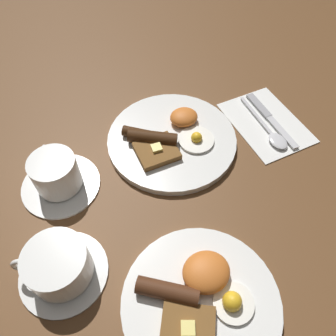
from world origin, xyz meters
TOP-DOWN VIEW (x-y plane):
  - ground_plane at (0.00, 0.00)m, footprint 3.00×3.00m
  - breakfast_plate_near at (0.00, -0.00)m, footprint 0.27×0.27m
  - breakfast_plate_far at (0.07, 0.32)m, footprint 0.24×0.24m
  - teacup_near at (0.24, 0.03)m, footprint 0.15×0.15m
  - teacup_far at (0.26, 0.21)m, footprint 0.14×0.14m
  - napkin at (-0.22, 0.02)m, footprint 0.16×0.21m
  - knife at (-0.23, 0.01)m, footprint 0.03×0.18m
  - spoon at (-0.21, 0.06)m, footprint 0.04×0.17m

SIDE VIEW (x-z plane):
  - ground_plane at x=0.00m, z-range 0.00..0.00m
  - napkin at x=-0.22m, z-range 0.00..0.01m
  - knife at x=-0.23m, z-range 0.00..0.01m
  - spoon at x=-0.21m, z-range 0.00..0.01m
  - breakfast_plate_near at x=0.00m, z-range -0.01..0.03m
  - breakfast_plate_far at x=0.07m, z-range -0.01..0.04m
  - teacup_far at x=0.26m, z-range 0.00..0.07m
  - teacup_near at x=0.24m, z-range 0.00..0.07m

